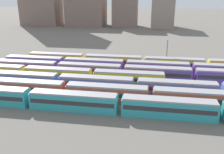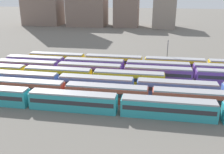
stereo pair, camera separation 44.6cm
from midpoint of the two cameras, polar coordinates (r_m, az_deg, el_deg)
ground_plane at (r=71.21m, az=-16.56°, el=-0.63°), size 600.00×600.00×0.00m
train_track_0 at (r=49.25m, az=12.92°, el=-6.91°), size 93.60×3.06×3.75m
train_track_1 at (r=53.86m, az=8.93°, el=-4.31°), size 74.70×3.06×3.75m
train_track_2 at (r=60.65m, az=23.66°, el=-3.03°), size 112.50×3.06×3.75m
train_track_3 at (r=68.13m, az=-12.00°, el=0.57°), size 55.80×3.06×3.75m
train_track_4 at (r=68.49m, az=10.54°, el=0.77°), size 93.60×3.06×3.75m
train_track_5 at (r=73.45m, az=10.56°, el=2.02°), size 93.60×3.06×3.75m
train_track_6 at (r=78.47m, az=7.34°, el=3.30°), size 74.70×3.06×3.75m
catenary_pole_1 at (r=80.50m, az=12.68°, el=5.55°), size 0.24×3.20×8.62m
distant_building_1 at (r=176.48m, az=-5.52°, el=14.48°), size 25.29×19.17×18.00m
distant_building_2 at (r=171.37m, az=3.40°, el=15.12°), size 15.91×15.27×22.31m
distant_building_3 at (r=170.48m, az=11.82°, el=14.36°), size 14.16×19.33×20.04m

